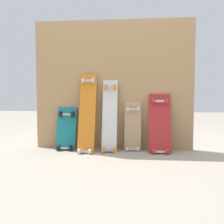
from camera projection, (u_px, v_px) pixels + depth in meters
name	position (u px, v px, depth m)	size (l,w,h in m)	color
ground_plane	(113.00, 150.00, 3.11)	(12.00, 12.00, 0.00)	#A89E8E
plywood_wall_panel	(113.00, 85.00, 3.13)	(1.84, 0.04, 1.49)	tan
skateboard_teal	(66.00, 131.00, 3.11)	(0.23, 0.21, 0.55)	#197A7F
skateboard_orange	(87.00, 116.00, 3.01)	(0.19, 0.33, 0.95)	orange
skateboard_white	(110.00, 119.00, 3.03)	(0.17, 0.26, 0.87)	silver
skateboard_natural	(133.00, 129.00, 3.07)	(0.19, 0.14, 0.63)	tan
skateboard_red	(160.00, 126.00, 2.96)	(0.24, 0.27, 0.72)	#B22626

